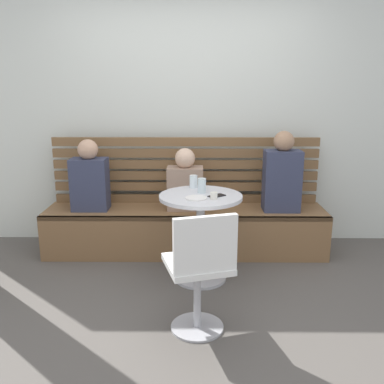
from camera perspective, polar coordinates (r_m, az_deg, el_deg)
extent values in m
plane|color=#514C47|center=(3.12, -1.47, -16.58)|extent=(8.00, 8.00, 0.00)
cube|color=silver|center=(4.32, -0.85, 12.32)|extent=(5.20, 0.10, 2.90)
cube|color=brown|center=(4.11, -0.93, -5.29)|extent=(2.70, 0.52, 0.44)
cube|color=brown|center=(3.82, -1.03, -3.68)|extent=(2.70, 0.04, 0.04)
cube|color=brown|center=(4.26, -0.86, -0.87)|extent=(2.65, 0.04, 0.09)
cube|color=brown|center=(4.23, -0.87, 0.78)|extent=(2.65, 0.04, 0.09)
cube|color=brown|center=(4.21, -0.88, 2.28)|extent=(2.65, 0.04, 0.09)
cube|color=brown|center=(4.19, -0.88, 3.80)|extent=(2.65, 0.04, 0.09)
cube|color=brown|center=(4.17, -0.89, 5.33)|extent=(2.65, 0.04, 0.09)
cube|color=brown|center=(4.15, -0.89, 6.88)|extent=(2.65, 0.04, 0.09)
cylinder|color=#ADADB2|center=(3.64, 1.13, -11.55)|extent=(0.44, 0.44, 0.02)
cylinder|color=#ADADB2|center=(3.50, 1.16, -6.32)|extent=(0.07, 0.07, 0.69)
cylinder|color=silver|center=(3.39, 1.19, -0.65)|extent=(0.68, 0.68, 0.03)
cylinder|color=#ADADB2|center=(2.99, 0.71, -17.92)|extent=(0.36, 0.36, 0.02)
cylinder|color=#ADADB2|center=(2.88, 0.73, -14.26)|extent=(0.05, 0.05, 0.45)
cube|color=white|center=(2.77, 0.74, -9.81)|extent=(0.50, 0.50, 0.04)
cube|color=white|center=(2.54, 1.84, -7.20)|extent=(0.40, 0.15, 0.36)
cube|color=#333851|center=(4.03, 12.16, 1.50)|extent=(0.34, 0.22, 0.58)
sphere|color=#A37A5B|center=(3.97, 12.45, 6.79)|extent=(0.19, 0.19, 0.19)
cube|color=#333851|center=(4.09, -13.76, 1.03)|extent=(0.34, 0.22, 0.50)
sphere|color=tan|center=(4.03, -14.04, 5.65)|extent=(0.19, 0.19, 0.19)
cube|color=#9E7F6B|center=(4.00, -1.01, 0.52)|extent=(0.34, 0.22, 0.41)
sphere|color=#DBB293|center=(3.94, -1.03, 4.63)|extent=(0.19, 0.19, 0.19)
cylinder|color=silver|center=(3.26, 3.00, -0.52)|extent=(0.06, 0.06, 0.05)
cylinder|color=white|center=(3.62, 0.20, 1.44)|extent=(0.07, 0.07, 0.11)
cylinder|color=silver|center=(3.45, 1.35, 0.90)|extent=(0.07, 0.07, 0.12)
cylinder|color=white|center=(3.27, 0.57, -0.83)|extent=(0.17, 0.17, 0.01)
cube|color=black|center=(3.35, 3.40, -0.52)|extent=(0.15, 0.14, 0.01)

